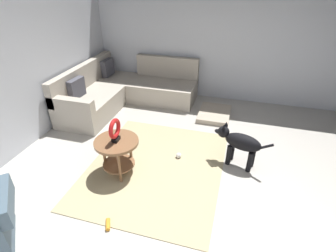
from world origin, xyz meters
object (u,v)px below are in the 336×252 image
sectional_couch (124,92)px  dog_toy_rope (108,224)px  dog_bed_mat (214,114)px  side_table (117,148)px  torus_sculpture (115,130)px  dog_toy_ball (179,155)px  dog (240,143)px

sectional_couch → dog_toy_rope: (-2.97, -1.13, -0.26)m
sectional_couch → dog_bed_mat: size_ratio=2.81×
side_table → dog_toy_rope: (-0.89, -0.27, -0.39)m
torus_sculpture → dog_toy_ball: bearing=-52.9°
side_table → torus_sculpture: 0.29m
side_table → dog_toy_rope: size_ratio=4.04×
dog_bed_mat → dog: 1.55m
torus_sculpture → dog: size_ratio=0.39×
dog_bed_mat → sectional_couch: bearing=89.8°
torus_sculpture → dog_bed_mat: 2.43m
torus_sculpture → dog: (0.66, -1.60, -0.33)m
side_table → dog: size_ratio=0.73×
dog → dog_toy_rope: size_ratio=5.57×
dog_toy_rope → dog_bed_mat: bearing=-15.3°
torus_sculpture → sectional_couch: bearing=22.4°
side_table → torus_sculpture: bearing=-93.6°
dog_toy_ball → dog: bearing=-83.3°
sectional_couch → dog_toy_ball: (-1.53, -1.59, -0.25)m
torus_sculpture → dog: 1.76m
side_table → dog: bearing=-67.7°
dog_bed_mat → dog_toy_ball: bearing=167.0°
dog_bed_mat → dog: dog is taller
sectional_couch → dog_toy_ball: sectional_couch is taller
side_table → dog_toy_ball: (0.55, -0.73, -0.37)m
sectional_couch → dog: bearing=-120.1°
sectional_couch → dog_bed_mat: 1.96m
side_table → dog_toy_rope: side_table is taller
sectional_couch → dog_toy_rope: 3.19m
torus_sculpture → dog: bearing=-67.7°
dog_toy_ball → side_table: bearing=127.1°
dog_toy_ball → dog_toy_rope: (-1.45, 0.46, -0.02)m
torus_sculpture → dog_bed_mat: (2.07, -1.08, -0.67)m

